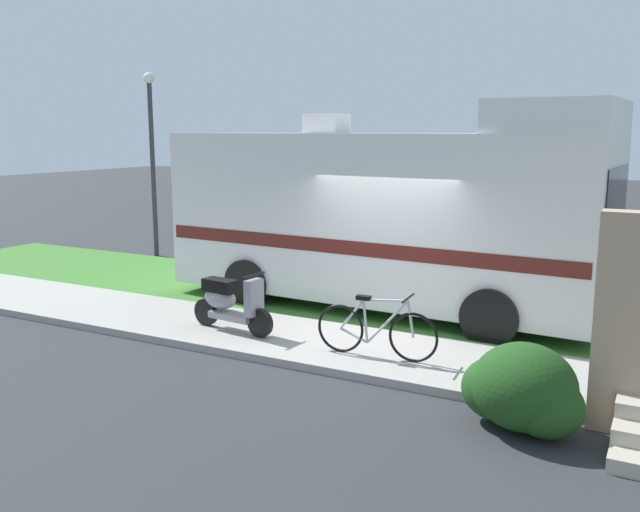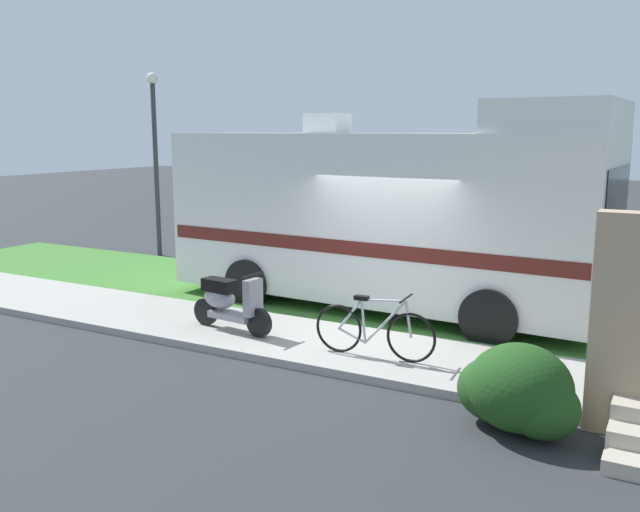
% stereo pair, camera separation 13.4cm
% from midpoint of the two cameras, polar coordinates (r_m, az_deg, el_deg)
% --- Properties ---
extents(ground_plane, '(80.00, 80.00, 0.00)m').
position_cam_midpoint_polar(ground_plane, '(11.12, 5.21, -6.38)').
color(ground_plane, '#2D3033').
extents(sidewalk, '(24.00, 2.00, 0.12)m').
position_cam_midpoint_polar(sidewalk, '(10.06, 2.48, -7.82)').
color(sidewalk, '#9E9B93').
rests_on(sidewalk, ground).
extents(grass_strip, '(24.00, 3.40, 0.08)m').
position_cam_midpoint_polar(grass_strip, '(12.45, 7.97, -4.41)').
color(grass_strip, '#3D752D').
rests_on(grass_strip, ground).
extents(motorhome_rv, '(7.90, 2.97, 3.68)m').
position_cam_midpoint_polar(motorhome_rv, '(12.25, 6.07, 3.55)').
color(motorhome_rv, silver).
rests_on(motorhome_rv, ground).
extents(scooter, '(1.56, 0.51, 0.97)m').
position_cam_midpoint_polar(scooter, '(10.74, -7.36, -3.83)').
color(scooter, black).
rests_on(scooter, ground).
extents(bicycle, '(1.76, 0.52, 0.90)m').
position_cam_midpoint_polar(bicycle, '(9.44, 4.98, -6.24)').
color(bicycle, black).
rests_on(bicycle, ground).
extents(bush_by_porch, '(1.36, 1.02, 0.96)m').
position_cam_midpoint_polar(bush_by_porch, '(7.74, 16.80, -10.90)').
color(bush_by_porch, '#1E4719').
rests_on(bush_by_porch, ground).
extents(bottle_green, '(0.08, 0.08, 0.24)m').
position_cam_midpoint_polar(bottle_green, '(8.97, 22.15, -9.83)').
color(bottle_green, navy).
rests_on(bottle_green, ground).
extents(street_lamp_post, '(0.28, 0.28, 4.67)m').
position_cam_midpoint_polar(street_lamp_post, '(17.99, -13.50, 8.86)').
color(street_lamp_post, '#333338').
rests_on(street_lamp_post, ground).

